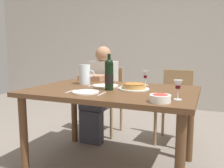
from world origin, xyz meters
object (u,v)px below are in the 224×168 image
object	(u,v)px
wine_glass_left_diner	(145,75)
chair_right	(176,101)
diner_left	(99,90)
dinner_plate_left_setting	(106,86)
baked_tart	(134,86)
wine_glass_right_diner	(178,86)
water_pitcher	(85,76)
wine_bottle	(109,75)
chair_left	(107,96)
dining_table	(112,99)
salad_bowl	(160,98)
dinner_plate_right_setting	(86,92)

from	to	relation	value
wine_glass_left_diner	chair_right	size ratio (longest dim) A/B	0.17
diner_left	dinner_plate_left_setting	bearing A→B (deg)	121.99
chair_right	baked_tart	bearing A→B (deg)	77.54
wine_glass_right_diner	wine_glass_left_diner	bearing A→B (deg)	123.66
water_pitcher	diner_left	distance (m)	0.56
baked_tart	diner_left	distance (m)	0.91
wine_bottle	chair_left	size ratio (longest dim) A/B	0.37
dining_table	dinner_plate_left_setting	world-z (taller)	dinner_plate_left_setting
wine_glass_left_diner	diner_left	bearing A→B (deg)	153.99
chair_left	wine_bottle	bearing A→B (deg)	115.76
wine_glass_right_diner	salad_bowl	bearing A→B (deg)	-126.80
dining_table	salad_bowl	xyz separation A→B (m)	(0.52, -0.38, 0.12)
dinner_plate_left_setting	diner_left	world-z (taller)	diner_left
dining_table	chair_left	distance (m)	1.03
water_pitcher	dinner_plate_left_setting	size ratio (longest dim) A/B	0.82
dinner_plate_right_setting	chair_right	size ratio (longest dim) A/B	0.26
baked_tart	chair_left	distance (m)	1.11
dinner_plate_right_setting	baked_tart	bearing A→B (deg)	44.81
wine_glass_left_diner	salad_bowl	bearing A→B (deg)	-67.83
wine_glass_right_diner	chair_right	xyz separation A→B (m)	(-0.16, 1.16, -0.37)
wine_bottle	dinner_plate_left_setting	bearing A→B (deg)	123.26
baked_tart	dinner_plate_left_setting	xyz separation A→B (m)	(-0.31, 0.06, -0.02)
baked_tart	salad_bowl	size ratio (longest dim) A/B	1.87
wine_glass_right_diner	diner_left	world-z (taller)	diner_left
dining_table	wine_glass_right_diner	xyz separation A→B (m)	(0.62, -0.24, 0.19)
salad_bowl	dinner_plate_left_setting	distance (m)	0.80
dining_table	baked_tart	bearing A→B (deg)	17.18
dinner_plate_left_setting	dinner_plate_right_setting	distance (m)	0.38
salad_bowl	chair_right	bearing A→B (deg)	92.68
wine_bottle	chair_right	bearing A→B (deg)	65.01
salad_bowl	chair_right	xyz separation A→B (m)	(-0.06, 1.29, -0.30)
dinner_plate_left_setting	wine_glass_right_diner	bearing A→B (deg)	-26.36
baked_tart	chair_right	size ratio (longest dim) A/B	0.31
dinner_plate_right_setting	chair_right	xyz separation A→B (m)	(0.58, 1.17, -0.27)
chair_right	dining_table	bearing A→B (deg)	68.02
dining_table	water_pitcher	xyz separation A→B (m)	(-0.38, 0.18, 0.18)
water_pitcher	chair_left	distance (m)	0.82
salad_bowl	wine_glass_left_diner	world-z (taller)	wine_glass_left_diner
wine_glass_right_diner	chair_right	size ratio (longest dim) A/B	0.16
dining_table	wine_bottle	bearing A→B (deg)	-87.69
dining_table	wine_glass_left_diner	distance (m)	0.45
water_pitcher	chair_left	size ratio (longest dim) A/B	0.23
dining_table	salad_bowl	world-z (taller)	salad_bowl
dinner_plate_left_setting	chair_left	bearing A→B (deg)	112.76
dining_table	wine_glass_right_diner	distance (m)	0.69
wine_bottle	chair_right	distance (m)	1.15
chair_left	dinner_plate_left_setting	bearing A→B (deg)	113.67
salad_bowl	dinner_plate_right_setting	distance (m)	0.66
chair_right	wine_bottle	bearing A→B (deg)	69.59
water_pitcher	diner_left	world-z (taller)	diner_left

